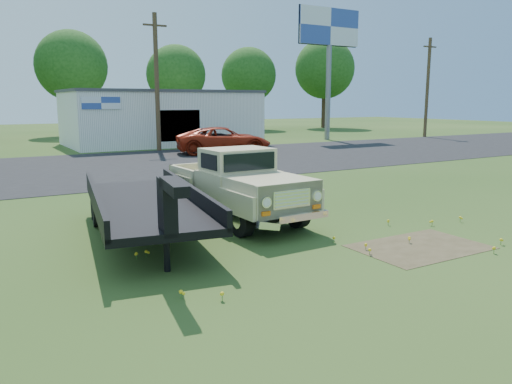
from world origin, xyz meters
The scene contains 16 objects.
ground centered at (0.00, 0.00, 0.00)m, with size 140.00×140.00×0.00m, color #264315.
asphalt_lot centered at (0.00, 15.00, 0.00)m, with size 90.00×14.00×0.02m, color black.
dirt_patch_a centered at (1.50, -3.00, 0.00)m, with size 3.00×2.00×0.01m, color #463C25.
dirt_patch_b centered at (-2.00, 3.50, 0.00)m, with size 2.20×1.60×0.01m, color #463C25.
commercial_building centered at (6.00, 26.99, 2.10)m, with size 14.20×8.20×4.15m.
billboard centered at (20.00, 24.04, 8.54)m, with size 6.10×0.45×11.05m.
utility_pole_mid centered at (4.00, 22.00, 4.60)m, with size 1.60×0.30×9.00m.
utility_pole_east centered at (30.00, 22.00, 4.60)m, with size 1.60×0.30×9.00m.
treeline_d centered at (2.00, 40.50, 6.62)m, with size 6.72×6.72×10.00m.
treeline_e centered at (12.00, 39.00, 5.98)m, with size 6.08×6.08×9.04m.
treeline_f centered at (22.00, 41.50, 6.30)m, with size 6.40×6.40×9.52m.
treeline_g centered at (32.00, 40.00, 7.25)m, with size 7.36×7.36×10.95m.
vintage_pickup_truck centered at (-0.82, 1.61, 1.02)m, with size 2.18×5.61×2.04m, color tan, non-canonical shape.
flatbed_trailer centered at (-3.70, 1.04, 0.98)m, with size 2.39×7.16×1.95m, color black, non-canonical shape.
red_pickup centered at (6.94, 18.02, 0.84)m, with size 2.78×6.02×1.67m, color maroon.
dark_sedan centered at (6.95, 18.82, 0.68)m, with size 1.60×3.98×1.35m, color black.
Camera 1 is at (-7.36, -10.69, 3.32)m, focal length 35.00 mm.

